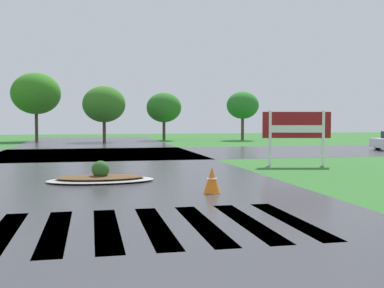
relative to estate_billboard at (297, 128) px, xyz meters
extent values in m
cube|color=#35353A|center=(-8.34, -4.89, -1.62)|extent=(11.52, 80.00, 0.01)
cube|color=#35353A|center=(-8.34, 8.92, -1.62)|extent=(90.00, 10.37, 0.01)
cube|color=white|center=(-10.14, -10.12, -1.62)|extent=(0.45, 3.57, 0.01)
cube|color=white|center=(-9.24, -10.12, -1.62)|extent=(0.45, 3.57, 0.01)
cube|color=white|center=(-8.34, -10.12, -1.62)|extent=(0.45, 3.57, 0.01)
cube|color=white|center=(-7.44, -10.12, -1.62)|extent=(0.45, 3.57, 0.01)
cube|color=white|center=(-6.54, -10.12, -1.62)|extent=(0.45, 3.57, 0.01)
cube|color=white|center=(-5.64, -10.12, -1.62)|extent=(0.45, 3.57, 0.01)
cube|color=white|center=(-4.74, -10.12, -1.62)|extent=(0.45, 3.57, 0.01)
cube|color=white|center=(1.11, -0.23, -0.45)|extent=(0.14, 0.14, 2.36)
cube|color=white|center=(-1.11, 0.23, -0.45)|extent=(0.14, 0.14, 2.36)
cube|color=maroon|center=(0.00, 0.00, 0.13)|extent=(2.87, 0.68, 1.12)
cube|color=white|center=(0.00, 0.00, -0.04)|extent=(2.19, 0.54, 0.31)
ellipsoid|color=#9E9B93|center=(-8.31, -3.53, -1.57)|extent=(3.39, 1.74, 0.12)
ellipsoid|color=brown|center=(-8.31, -3.53, -1.48)|extent=(2.78, 1.42, 0.10)
sphere|color=#2D6023|center=(-8.31, -3.53, -1.23)|extent=(0.56, 0.56, 0.56)
cylinder|color=black|center=(9.98, 9.11, -1.31)|extent=(0.66, 0.27, 0.64)
cone|color=orange|center=(-5.41, -6.47, -1.27)|extent=(0.46, 0.46, 0.71)
torus|color=white|center=(-5.41, -6.47, -1.24)|extent=(0.28, 0.28, 0.04)
cube|color=orange|center=(-5.41, -6.47, -1.61)|extent=(0.36, 0.36, 0.03)
cylinder|color=#4C3823|center=(-13.43, 26.00, -0.24)|extent=(0.28, 0.28, 2.77)
ellipsoid|color=#33791E|center=(-13.43, 26.00, 2.68)|extent=(4.39, 4.39, 3.73)
cylinder|color=#4C3823|center=(-7.46, 23.24, -0.63)|extent=(0.28, 0.28, 2.00)
ellipsoid|color=#357222|center=(-7.46, 23.24, 1.68)|extent=(3.73, 3.73, 3.17)
cylinder|color=#4C3823|center=(-1.83, 25.49, -0.65)|extent=(0.28, 0.28, 1.94)
ellipsoid|color=#2C7223|center=(-1.83, 25.49, 1.47)|extent=(3.29, 3.29, 2.80)
cylinder|color=#4C3823|center=(5.58, 24.33, -0.50)|extent=(0.28, 0.28, 2.25)
ellipsoid|color=#297927|center=(5.58, 24.33, 1.70)|extent=(3.06, 3.06, 2.60)
camera|label=1|loc=(-8.60, -18.80, 0.38)|focal=44.21mm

